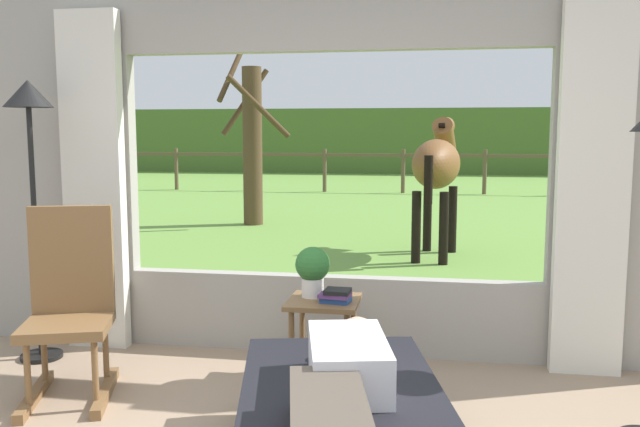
{
  "coord_description": "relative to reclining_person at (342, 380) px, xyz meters",
  "views": [
    {
      "loc": [
        0.68,
        -2.29,
        1.56
      ],
      "look_at": [
        0.0,
        1.8,
        1.05
      ],
      "focal_mm": 37.38,
      "sensor_mm": 36.0,
      "label": 1
    }
  ],
  "objects": [
    {
      "name": "back_wall_with_window",
      "position": [
        -0.33,
        1.87,
        0.73
      ],
      "size": [
        5.2,
        0.12,
        2.55
      ],
      "color": "#9E998E",
      "rests_on": "ground_plane"
    },
    {
      "name": "curtain_panel_left",
      "position": [
        -2.02,
        1.73,
        0.68
      ],
      "size": [
        0.44,
        0.1,
        2.4
      ],
      "primitive_type": "cube",
      "color": "silver",
      "rests_on": "ground_plane"
    },
    {
      "name": "curtain_panel_right",
      "position": [
        1.36,
        1.73,
        0.68
      ],
      "size": [
        0.44,
        0.1,
        2.4
      ],
      "primitive_type": "cube",
      "color": "silver",
      "rests_on": "ground_plane"
    },
    {
      "name": "outdoor_pasture_lawn",
      "position": [
        -0.33,
        12.77,
        -0.51
      ],
      "size": [
        36.0,
        21.68,
        0.02
      ],
      "primitive_type": "cube",
      "color": "olive",
      "rests_on": "ground_plane"
    },
    {
      "name": "distant_hill_ridge",
      "position": [
        -0.33,
        22.61,
        0.68
      ],
      "size": [
        36.0,
        2.0,
        2.4
      ],
      "primitive_type": "cube",
      "color": "#47652B",
      "rests_on": "ground_plane"
    },
    {
      "name": "reclining_person",
      "position": [
        0.0,
        0.0,
        0.0
      ],
      "size": [
        0.46,
        1.43,
        0.22
      ],
      "rotation": [
        0.0,
        0.0,
        0.21
      ],
      "color": "silver",
      "rests_on": "recliner_sofa"
    },
    {
      "name": "rocking_chair",
      "position": [
        -1.75,
        0.88,
        0.02
      ],
      "size": [
        0.65,
        0.79,
        1.12
      ],
      "rotation": [
        0.0,
        0.0,
        0.32
      ],
      "color": "brown",
      "rests_on": "ground_plane"
    },
    {
      "name": "side_table",
      "position": [
        -0.29,
        1.33,
        -0.1
      ],
      "size": [
        0.44,
        0.44,
        0.52
      ],
      "color": "brown",
      "rests_on": "ground_plane"
    },
    {
      "name": "potted_plant",
      "position": [
        -0.37,
        1.39,
        0.18
      ],
      "size": [
        0.22,
        0.22,
        0.32
      ],
      "color": "silver",
      "rests_on": "side_table"
    },
    {
      "name": "book_stack",
      "position": [
        -0.21,
        1.26,
        0.04
      ],
      "size": [
        0.2,
        0.16,
        0.09
      ],
      "color": "#23478C",
      "rests_on": "side_table"
    },
    {
      "name": "floor_lamp_left",
      "position": [
        -2.29,
        1.41,
        1.01
      ],
      "size": [
        0.32,
        0.32,
        1.9
      ],
      "color": "black",
      "rests_on": "ground_plane"
    },
    {
      "name": "horse",
      "position": [
        0.43,
        5.61,
        0.63
      ],
      "size": [
        0.74,
        1.82,
        1.73
      ],
      "rotation": [
        0.0,
        0.0,
        -0.15
      ],
      "color": "brown",
      "rests_on": "outdoor_pasture_lawn"
    },
    {
      "name": "pasture_tree",
      "position": [
        -2.57,
        8.01,
        0.88
      ],
      "size": [
        1.31,
        1.35,
        2.96
      ],
      "color": "#4C3823",
      "rests_on": "outdoor_pasture_lawn"
    },
    {
      "name": "pasture_fence_line",
      "position": [
        -0.33,
        14.17,
        0.22
      ],
      "size": [
        16.1,
        0.1,
        1.1
      ],
      "color": "brown",
      "rests_on": "outdoor_pasture_lawn"
    }
  ]
}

